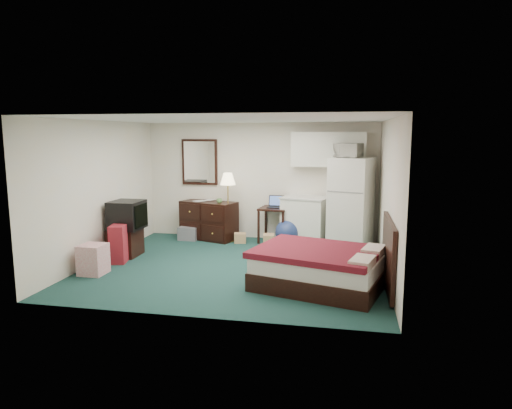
% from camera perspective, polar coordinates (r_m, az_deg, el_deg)
% --- Properties ---
extents(floor, '(5.00, 4.50, 0.01)m').
position_cam_1_polar(floor, '(7.95, -2.55, -7.72)').
color(floor, black).
rests_on(floor, ground).
extents(ceiling, '(5.00, 4.50, 0.01)m').
position_cam_1_polar(ceiling, '(7.63, -2.68, 10.59)').
color(ceiling, '#F1E2C3').
rests_on(ceiling, walls).
extents(walls, '(5.01, 4.51, 2.50)m').
position_cam_1_polar(walls, '(7.69, -2.61, 1.24)').
color(walls, '#F1E2C3').
rests_on(walls, floor).
extents(mirror, '(0.80, 0.06, 1.00)m').
position_cam_1_polar(mirror, '(10.15, -7.05, 5.29)').
color(mirror, white).
rests_on(mirror, walls).
extents(upper_cabinets, '(1.50, 0.35, 0.70)m').
position_cam_1_polar(upper_cabinets, '(9.49, 9.02, 6.82)').
color(upper_cabinets, white).
rests_on(upper_cabinets, walls).
extents(headboard, '(0.06, 1.56, 1.00)m').
position_cam_1_polar(headboard, '(6.86, 16.24, -6.00)').
color(headboard, black).
rests_on(headboard, walls).
extents(dresser, '(1.32, 0.91, 0.82)m').
position_cam_1_polar(dresser, '(9.94, -5.91, -1.97)').
color(dresser, black).
rests_on(dresser, floor).
extents(floor_lamp, '(0.40, 0.40, 1.46)m').
position_cam_1_polar(floor_lamp, '(9.59, -3.51, -0.39)').
color(floor_lamp, gold).
rests_on(floor_lamp, floor).
extents(desk, '(0.64, 0.64, 0.74)m').
position_cam_1_polar(desk, '(9.63, 2.27, -2.54)').
color(desk, black).
rests_on(desk, floor).
extents(exercise_ball, '(0.57, 0.57, 0.53)m').
position_cam_1_polar(exercise_ball, '(9.42, 4.02, -3.46)').
color(exercise_ball, navy).
rests_on(exercise_ball, floor).
extents(kitchen_counter, '(1.01, 0.86, 0.95)m').
position_cam_1_polar(kitchen_counter, '(9.51, 6.17, -2.05)').
color(kitchen_counter, white).
rests_on(kitchen_counter, floor).
extents(fridge, '(0.95, 0.95, 1.81)m').
position_cam_1_polar(fridge, '(9.19, 11.77, 0.14)').
color(fridge, silver).
rests_on(fridge, floor).
extents(bed, '(2.09, 1.82, 0.57)m').
position_cam_1_polar(bed, '(6.91, 7.96, -7.89)').
color(bed, maroon).
rests_on(bed, floor).
extents(tv_stand, '(0.52, 0.57, 0.52)m').
position_cam_1_polar(tv_stand, '(8.91, -16.05, -4.53)').
color(tv_stand, black).
rests_on(tv_stand, floor).
extents(suitcase, '(0.34, 0.46, 0.67)m').
position_cam_1_polar(suitcase, '(8.48, -16.75, -4.70)').
color(suitcase, maroon).
rests_on(suitcase, floor).
extents(retail_box, '(0.40, 0.40, 0.49)m').
position_cam_1_polar(retail_box, '(7.92, -19.69, -6.47)').
color(retail_box, silver).
rests_on(retail_box, floor).
extents(file_bin, '(0.41, 0.31, 0.28)m').
position_cam_1_polar(file_bin, '(9.96, -8.42, -3.58)').
color(file_bin, slate).
rests_on(file_bin, floor).
extents(cardboard_box_a, '(0.28, 0.25, 0.20)m').
position_cam_1_polar(cardboard_box_a, '(9.60, -1.99, -4.20)').
color(cardboard_box_a, tan).
rests_on(cardboard_box_a, floor).
extents(cardboard_box_b, '(0.26, 0.30, 0.26)m').
position_cam_1_polar(cardboard_box_b, '(9.23, 1.60, -4.54)').
color(cardboard_box_b, tan).
rests_on(cardboard_box_b, floor).
extents(laptop, '(0.36, 0.30, 0.24)m').
position_cam_1_polar(laptop, '(9.52, 2.52, 0.31)').
color(laptop, black).
rests_on(laptop, desk).
extents(crt_tv, '(0.57, 0.62, 0.52)m').
position_cam_1_polar(crt_tv, '(8.78, -15.83, -1.26)').
color(crt_tv, black).
rests_on(crt_tv, tv_stand).
extents(microwave, '(0.57, 0.45, 0.34)m').
position_cam_1_polar(microwave, '(9.08, 11.46, 6.85)').
color(microwave, silver).
rests_on(microwave, fridge).
extents(book_a, '(0.15, 0.13, 0.25)m').
position_cam_1_polar(book_a, '(9.95, -7.35, 1.13)').
color(book_a, tan).
rests_on(book_a, dresser).
extents(book_b, '(0.17, 0.07, 0.23)m').
position_cam_1_polar(book_b, '(10.03, -6.24, 1.16)').
color(book_b, tan).
rests_on(book_b, dresser).
extents(mug, '(0.14, 0.12, 0.12)m').
position_cam_1_polar(mug, '(9.62, -4.60, 0.53)').
color(mug, '#60954D').
rests_on(mug, dresser).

